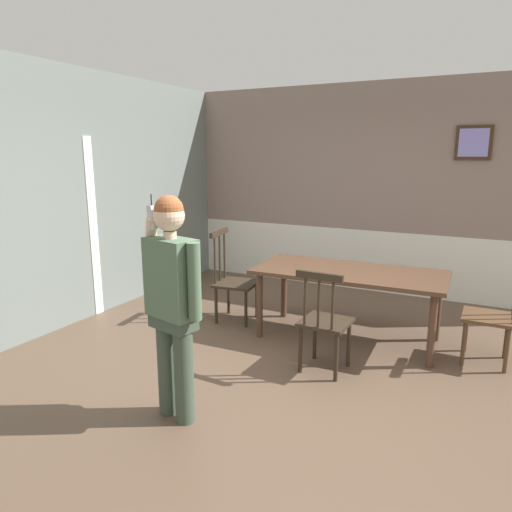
{
  "coord_description": "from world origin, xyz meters",
  "views": [
    {
      "loc": [
        1.37,
        -3.47,
        1.9
      ],
      "look_at": [
        -0.22,
        -0.37,
        1.13
      ],
      "focal_mm": 32.5,
      "sensor_mm": 36.0,
      "label": 1
    }
  ],
  "objects": [
    {
      "name": "chair_near_window",
      "position": [
        0.15,
        0.22,
        0.47
      ],
      "size": [
        0.43,
        0.43,
        0.94
      ],
      "rotation": [
        0.0,
        0.0,
        -0.04
      ],
      "color": "#2D2319",
      "rests_on": "ground_plane"
    },
    {
      "name": "person_figure",
      "position": [
        -0.56,
        -0.98,
        0.93
      ],
      "size": [
        0.53,
        0.29,
        1.64
      ],
      "rotation": [
        0.0,
        0.0,
        2.91
      ],
      "color": "#3A493A",
      "rests_on": "ground_plane"
    },
    {
      "name": "dining_table",
      "position": [
        0.13,
        1.05,
        0.66
      ],
      "size": [
        1.93,
        0.95,
        0.74
      ],
      "rotation": [
        0.0,
        0.0,
        0.03
      ],
      "color": "#4C3323",
      "rests_on": "ground_plane"
    },
    {
      "name": "ground_plane",
      "position": [
        0.0,
        0.0,
        0.0
      ],
      "size": [
        6.53,
        6.53,
        0.0
      ],
      "primitive_type": "plane",
      "color": "brown"
    },
    {
      "name": "room_left_partition",
      "position": [
        -2.85,
        0.0,
        1.42
      ],
      "size": [
        0.13,
        5.94,
        2.84
      ],
      "color": "slate",
      "rests_on": "ground_plane"
    },
    {
      "name": "chair_at_table_head",
      "position": [
        -1.22,
        1.0,
        0.49
      ],
      "size": [
        0.51,
        0.51,
        1.05
      ],
      "rotation": [
        0.0,
        0.0,
        4.84
      ],
      "color": "#2D2319",
      "rests_on": "ground_plane"
    },
    {
      "name": "room_back_partition",
      "position": [
        0.0,
        2.97,
        1.37
      ],
      "size": [
        5.71,
        0.17,
        2.84
      ],
      "color": "gray",
      "rests_on": "ground_plane"
    },
    {
      "name": "chair_by_doorway",
      "position": [
        1.47,
        1.09,
        0.47
      ],
      "size": [
        0.44,
        0.44,
        1.01
      ],
      "rotation": [
        0.0,
        0.0,
        1.57
      ],
      "color": "#513823",
      "rests_on": "ground_plane"
    }
  ]
}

